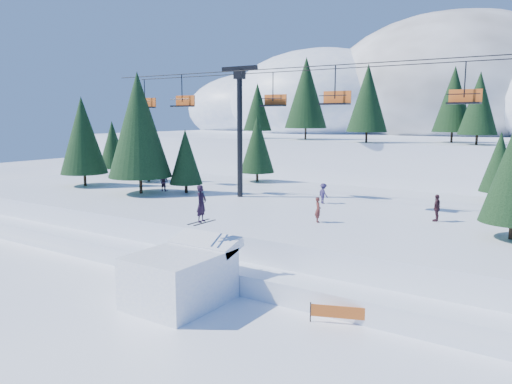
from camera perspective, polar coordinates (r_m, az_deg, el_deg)
The scene contains 10 objects.
ground at distance 22.01m, azimuth -9.95°, elevation -15.44°, with size 160.00×160.00×0.00m, color white.
mid_shelf at distance 36.19m, azimuth 9.93°, elevation -3.73°, with size 70.00×22.00×2.50m, color white.
berm at distance 27.77m, azimuth 1.53°, elevation -8.93°, with size 70.00×6.00×1.10m, color white.
mountain_ridge at distance 89.88m, azimuth 21.39°, elevation 8.53°, with size 119.00×61.11×26.46m.
jump_kicker at distance 24.52m, azimuth -8.51°, elevation -9.40°, with size 3.72×5.07×5.59m.
chairlift at distance 35.21m, azimuth 11.09°, elevation 9.13°, with size 46.65×3.21×10.28m.
conifer_stand at distance 35.86m, azimuth 9.23°, elevation 5.29°, with size 61.90×16.18×10.05m.
distant_skiers at distance 35.78m, azimuth 8.61°, elevation -0.49°, with size 33.77×9.10×1.72m.
banner_near at distance 22.47m, azimuth 9.90°, elevation -13.43°, with size 2.67×1.06×0.90m.
banner_far at distance 22.80m, azimuth 26.11°, elevation -13.88°, with size 2.80×0.66×0.90m.
Camera 1 is at (13.94, -14.50, 8.95)m, focal length 35.00 mm.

